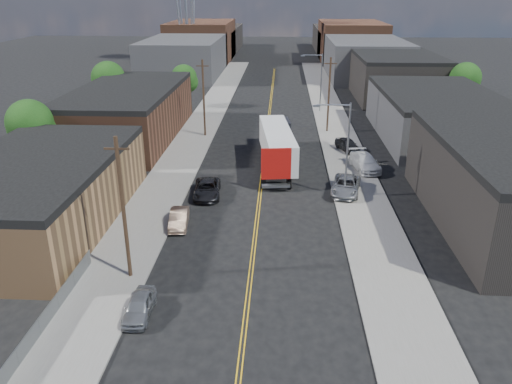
# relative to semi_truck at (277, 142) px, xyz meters

# --- Properties ---
(ground) EXTENTS (260.00, 260.00, 0.00)m
(ground) POSITION_rel_semi_truck_xyz_m (-1.51, 25.71, -2.51)
(ground) COLOR black
(ground) RESTS_ON ground
(centerline) EXTENTS (0.32, 120.00, 0.01)m
(centerline) POSITION_rel_semi_truck_xyz_m (-1.51, 10.71, -2.51)
(centerline) COLOR gold
(centerline) RESTS_ON ground
(sidewalk_left) EXTENTS (5.00, 140.00, 0.15)m
(sidewalk_left) POSITION_rel_semi_truck_xyz_m (-11.01, 10.71, -2.44)
(sidewalk_left) COLOR slate
(sidewalk_left) RESTS_ON ground
(sidewalk_right) EXTENTS (5.00, 140.00, 0.15)m
(sidewalk_right) POSITION_rel_semi_truck_xyz_m (7.99, 10.71, -2.44)
(sidewalk_right) COLOR slate
(sidewalk_right) RESTS_ON ground
(warehouse_tan) EXTENTS (12.00, 22.00, 5.60)m
(warehouse_tan) POSITION_rel_semi_truck_xyz_m (-19.51, -16.29, 0.29)
(warehouse_tan) COLOR #936A44
(warehouse_tan) RESTS_ON ground
(warehouse_brown) EXTENTS (12.00, 26.00, 6.60)m
(warehouse_brown) POSITION_rel_semi_truck_xyz_m (-19.51, 9.71, 0.79)
(warehouse_brown) COLOR #503020
(warehouse_brown) RESTS_ON ground
(industrial_right_b) EXTENTS (14.00, 24.00, 6.10)m
(industrial_right_b) POSITION_rel_semi_truck_xyz_m (20.49, 11.71, 0.54)
(industrial_right_b) COLOR #313133
(industrial_right_b) RESTS_ON ground
(industrial_right_c) EXTENTS (14.00, 22.00, 7.60)m
(industrial_right_c) POSITION_rel_semi_truck_xyz_m (20.49, 37.71, 1.29)
(industrial_right_c) COLOR black
(industrial_right_c) RESTS_ON ground
(skyline_left_a) EXTENTS (16.00, 30.00, 8.00)m
(skyline_left_a) POSITION_rel_semi_truck_xyz_m (-21.51, 60.71, 1.49)
(skyline_left_a) COLOR #313133
(skyline_left_a) RESTS_ON ground
(skyline_right_a) EXTENTS (16.00, 30.00, 8.00)m
(skyline_right_a) POSITION_rel_semi_truck_xyz_m (18.49, 60.71, 1.49)
(skyline_right_a) COLOR #313133
(skyline_right_a) RESTS_ON ground
(skyline_left_b) EXTENTS (16.00, 26.00, 10.00)m
(skyline_left_b) POSITION_rel_semi_truck_xyz_m (-21.51, 85.71, 2.49)
(skyline_left_b) COLOR #503020
(skyline_left_b) RESTS_ON ground
(skyline_right_b) EXTENTS (16.00, 26.00, 10.00)m
(skyline_right_b) POSITION_rel_semi_truck_xyz_m (18.49, 85.71, 2.49)
(skyline_right_b) COLOR #503020
(skyline_right_b) RESTS_ON ground
(skyline_left_c) EXTENTS (16.00, 40.00, 7.00)m
(skyline_left_c) POSITION_rel_semi_truck_xyz_m (-21.51, 105.71, 0.99)
(skyline_left_c) COLOR black
(skyline_left_c) RESTS_ON ground
(skyline_right_c) EXTENTS (16.00, 40.00, 7.00)m
(skyline_right_c) POSITION_rel_semi_truck_xyz_m (18.49, 105.71, 0.99)
(skyline_right_c) COLOR black
(skyline_right_c) RESTS_ON ground
(streetlight_near) EXTENTS (3.39, 0.25, 9.00)m
(streetlight_near) POSITION_rel_semi_truck_xyz_m (6.09, -9.29, 2.82)
(streetlight_near) COLOR gray
(streetlight_near) RESTS_ON ground
(streetlight_far) EXTENTS (3.39, 0.25, 9.00)m
(streetlight_far) POSITION_rel_semi_truck_xyz_m (6.09, 25.71, 2.82)
(streetlight_far) COLOR gray
(streetlight_far) RESTS_ON ground
(utility_pole_left_near) EXTENTS (1.60, 0.26, 10.00)m
(utility_pole_left_near) POSITION_rel_semi_truck_xyz_m (-9.71, -24.29, 2.63)
(utility_pole_left_near) COLOR black
(utility_pole_left_near) RESTS_ON ground
(utility_pole_left_far) EXTENTS (1.60, 0.26, 10.00)m
(utility_pole_left_far) POSITION_rel_semi_truck_xyz_m (-9.71, 10.71, 2.63)
(utility_pole_left_far) COLOR black
(utility_pole_left_far) RESTS_ON ground
(utility_pole_right) EXTENTS (1.60, 0.26, 10.00)m
(utility_pole_right) POSITION_rel_semi_truck_xyz_m (6.69, 13.71, 2.63)
(utility_pole_right) COLOR black
(utility_pole_right) RESTS_ON ground
(chainlink_fence) EXTENTS (0.05, 16.00, 1.22)m
(chainlink_fence) POSITION_rel_semi_truck_xyz_m (-13.01, -30.79, -1.85)
(chainlink_fence) COLOR slate
(chainlink_fence) RESTS_ON ground
(tree_left_near) EXTENTS (4.85, 4.76, 7.91)m
(tree_left_near) POSITION_rel_semi_truck_xyz_m (-25.45, -4.29, 2.67)
(tree_left_near) COLOR black
(tree_left_near) RESTS_ON ground
(tree_left_mid) EXTENTS (5.10, 5.04, 8.37)m
(tree_left_mid) POSITION_rel_semi_truck_xyz_m (-25.45, 20.71, 2.97)
(tree_left_mid) COLOR black
(tree_left_mid) RESTS_ON ground
(tree_left_far) EXTENTS (4.35, 4.20, 6.97)m
(tree_left_far) POSITION_rel_semi_truck_xyz_m (-15.45, 27.71, 2.06)
(tree_left_far) COLOR black
(tree_left_far) RESTS_ON ground
(tree_right_far) EXTENTS (4.85, 4.76, 7.91)m
(tree_right_far) POSITION_rel_semi_truck_xyz_m (28.55, 25.71, 2.67)
(tree_right_far) COLOR black
(tree_right_far) RESTS_ON ground
(semi_truck) EXTENTS (4.36, 17.08, 4.41)m
(semi_truck) POSITION_rel_semi_truck_xyz_m (0.00, 0.00, 0.00)
(semi_truck) COLOR silver
(semi_truck) RESTS_ON ground
(car_left_a) EXTENTS (1.60, 3.86, 1.31)m
(car_left_a) POSITION_rel_semi_truck_xyz_m (-7.91, -28.51, -1.86)
(car_left_a) COLOR #989B9C
(car_left_a) RESTS_ON ground
(car_left_b) EXTENTS (1.83, 4.22, 1.35)m
(car_left_b) POSITION_rel_semi_truck_xyz_m (-7.91, -16.29, -1.84)
(car_left_b) COLOR #806654
(car_left_b) RESTS_ON ground
(car_left_c) EXTENTS (2.90, 5.45, 1.46)m
(car_left_c) POSITION_rel_semi_truck_xyz_m (-6.51, -9.75, -1.78)
(car_left_c) COLOR black
(car_left_c) RESTS_ON ground
(car_right_lot_a) EXTENTS (3.56, 5.85, 1.52)m
(car_right_lot_a) POSITION_rel_semi_truck_xyz_m (6.69, -8.63, -1.60)
(car_right_lot_a) COLOR #929496
(car_right_lot_a) RESTS_ON sidewalk_right
(car_right_lot_b) EXTENTS (3.27, 5.97, 1.64)m
(car_right_lot_b) POSITION_rel_semi_truck_xyz_m (9.49, -1.72, -1.54)
(car_right_lot_b) COLOR silver
(car_right_lot_b) RESTS_ON sidewalk_right
(car_right_lot_c) EXTENTS (3.12, 4.70, 1.49)m
(car_right_lot_c) POSITION_rel_semi_truck_xyz_m (8.44, 4.85, -1.62)
(car_right_lot_c) COLOR black
(car_right_lot_c) RESTS_ON sidewalk_right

